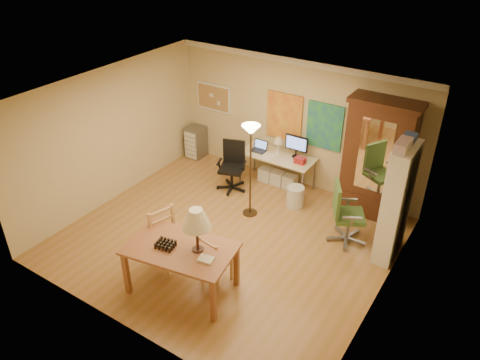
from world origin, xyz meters
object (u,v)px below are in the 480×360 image
Objects in this scene: computer_desk at (279,167)px; armoire at (376,166)px; office_chair_green at (345,226)px; office_chair_black at (232,177)px; dining_table at (186,240)px; bookshelf at (396,204)px.

computer_desk is 0.68× the size of armoire.
office_chair_black is at bearing 171.47° from office_chair_green.
dining_table is 1.52× the size of office_chair_green.
office_chair_green reaches higher than office_chair_black.
office_chair_black is at bearing -164.92° from armoire.
armoire is (2.76, 0.74, 0.73)m from office_chair_black.
armoire reaches higher than dining_table.
dining_table is at bearing -68.60° from office_chair_black.
bookshelf is (2.32, 2.56, 0.06)m from dining_table.
bookshelf is (0.77, 0.06, 0.71)m from office_chair_green.
armoire is at bearing 15.08° from office_chair_black.
office_chair_green is (1.93, -1.06, -0.13)m from computer_desk.
armoire reaches higher than bookshelf.
armoire reaches higher than computer_desk.
office_chair_black is at bearing -138.92° from computer_desk.
office_chair_green is at bearing -175.55° from bookshelf.
armoire is (1.62, 3.65, 0.05)m from dining_table.
dining_table is 0.76× the size of armoire.
armoire is 1.29m from bookshelf.
office_chair_green is at bearing -93.42° from armoire.
office_chair_black is 3.55m from bookshelf.
bookshelf is at bearing -57.29° from armoire.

